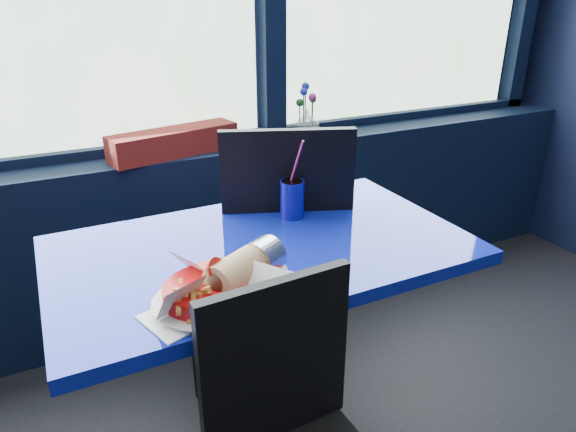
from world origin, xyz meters
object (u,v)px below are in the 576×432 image
object	(u,v)px
flower_vase	(307,120)
food_basket	(227,284)
soda_cup	(292,198)
chair_near_back	(261,240)
ketchup_bottle	(293,174)
planter_box	(174,142)
near_table	(263,297)

from	to	relation	value
flower_vase	food_basket	size ratio (longest dim) A/B	0.75
food_basket	soda_cup	bearing A→B (deg)	42.05
chair_near_back	food_basket	bearing A→B (deg)	80.53
ketchup_bottle	food_basket	bearing A→B (deg)	-131.34
chair_near_back	food_basket	world-z (taller)	chair_near_back
planter_box	ketchup_bottle	bearing A→B (deg)	-79.10
planter_box	flower_vase	distance (m)	0.65
planter_box	ketchup_bottle	world-z (taller)	ketchup_bottle
near_table	soda_cup	xyz separation A→B (m)	(0.17, 0.14, 0.25)
food_basket	ketchup_bottle	world-z (taller)	ketchup_bottle
chair_near_back	ketchup_bottle	distance (m)	0.29
ketchup_bottle	planter_box	bearing A→B (deg)	112.88
flower_vase	ketchup_bottle	size ratio (longest dim) A/B	0.98
planter_box	flower_vase	world-z (taller)	flower_vase
chair_near_back	soda_cup	xyz separation A→B (m)	(0.04, -0.18, 0.22)
planter_box	soda_cup	size ratio (longest dim) A/B	2.07
chair_near_back	flower_vase	distance (m)	0.78
near_table	flower_vase	bearing A→B (deg)	54.60
chair_near_back	soda_cup	size ratio (longest dim) A/B	3.92
chair_near_back	ketchup_bottle	world-z (taller)	chair_near_back
ketchup_bottle	soda_cup	size ratio (longest dim) A/B	0.96
soda_cup	chair_near_back	bearing A→B (deg)	101.68
flower_vase	soda_cup	world-z (taller)	flower_vase
planter_box	food_basket	distance (m)	1.08
near_table	soda_cup	bearing A→B (deg)	39.38
near_table	chair_near_back	size ratio (longest dim) A/B	1.17
near_table	planter_box	distance (m)	0.88
chair_near_back	flower_vase	xyz separation A→B (m)	(0.48, 0.55, 0.28)
chair_near_back	planter_box	bearing A→B (deg)	-51.47
soda_cup	near_table	bearing A→B (deg)	-140.62
chair_near_back	food_basket	xyz separation A→B (m)	(-0.33, -0.55, 0.20)
flower_vase	ketchup_bottle	distance (m)	0.74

